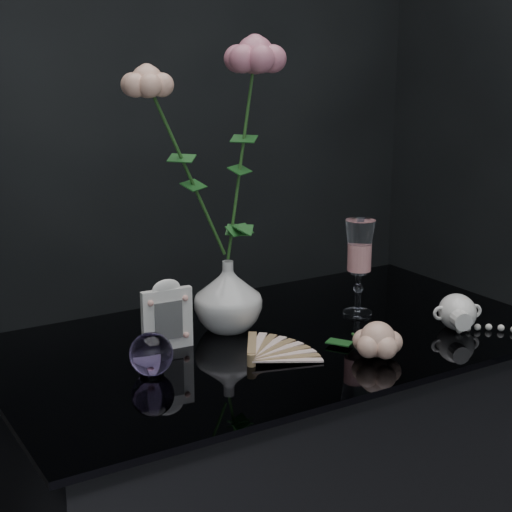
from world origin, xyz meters
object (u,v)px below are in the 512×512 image
wine_glass (359,268)px  pearl_jar (457,310)px  paperweight (151,354)px  picture_frame (167,314)px  loose_rose (378,340)px  vase (228,296)px

wine_glass → pearl_jar: bearing=-55.8°
wine_glass → paperweight: size_ratio=2.70×
wine_glass → pearl_jar: (0.11, -0.17, -0.06)m
wine_glass → picture_frame: wine_glass is taller
paperweight → picture_frame: bearing=52.2°
pearl_jar → wine_glass: bearing=145.8°
picture_frame → pearl_jar: (0.53, -0.19, -0.03)m
picture_frame → pearl_jar: size_ratio=0.52×
paperweight → loose_rose: (0.37, -0.13, -0.00)m
vase → paperweight: size_ratio=1.87×
loose_rose → pearl_jar: (0.23, 0.04, 0.00)m
vase → loose_rose: (0.15, -0.26, -0.04)m
picture_frame → vase: bearing=16.5°
paperweight → loose_rose: size_ratio=0.38×
vase → wine_glass: 0.28m
vase → pearl_jar: 0.44m
wine_glass → paperweight: 0.49m
loose_rose → picture_frame: bearing=165.0°
picture_frame → pearl_jar: bearing=-15.7°
wine_glass → paperweight: wine_glass is taller
picture_frame → loose_rose: 0.38m
vase → loose_rose: vase is taller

